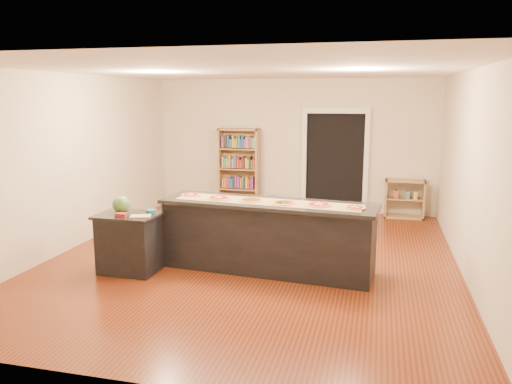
% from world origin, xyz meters
% --- Properties ---
extents(room, '(6.00, 7.00, 2.80)m').
position_xyz_m(room, '(0.00, 0.00, 1.40)').
color(room, beige).
rests_on(room, ground).
extents(doorway, '(1.40, 0.09, 2.21)m').
position_xyz_m(doorway, '(0.90, 3.46, 1.20)').
color(doorway, black).
rests_on(doorway, room).
extents(kitchen_island, '(3.02, 0.82, 1.00)m').
position_xyz_m(kitchen_island, '(0.33, -0.43, 0.50)').
color(kitchen_island, black).
rests_on(kitchen_island, ground).
extents(side_counter, '(0.84, 0.62, 0.84)m').
position_xyz_m(side_counter, '(-1.54, -0.97, 0.42)').
color(side_counter, black).
rests_on(side_counter, ground).
extents(bookshelf, '(0.88, 0.31, 1.76)m').
position_xyz_m(bookshelf, '(-1.15, 3.29, 0.88)').
color(bookshelf, '#A68050').
rests_on(bookshelf, ground).
extents(low_shelf, '(0.78, 0.34, 0.78)m').
position_xyz_m(low_shelf, '(2.34, 3.28, 0.39)').
color(low_shelf, '#A68050').
rests_on(low_shelf, ground).
extents(waste_bin, '(0.25, 0.25, 0.36)m').
position_xyz_m(waste_bin, '(-0.35, 3.09, 0.18)').
color(waste_bin, '#5779C2').
rests_on(waste_bin, ground).
extents(kraft_paper, '(2.65, 0.71, 0.00)m').
position_xyz_m(kraft_paper, '(0.33, -0.45, 1.00)').
color(kraft_paper, '#906B4A').
rests_on(kraft_paper, kitchen_island).
extents(watermelon, '(0.25, 0.25, 0.25)m').
position_xyz_m(watermelon, '(-1.64, -0.94, 0.96)').
color(watermelon, '#144214').
rests_on(watermelon, side_counter).
extents(cutting_board, '(0.32, 0.26, 0.02)m').
position_xyz_m(cutting_board, '(-1.29, -1.08, 0.84)').
color(cutting_board, tan).
rests_on(cutting_board, side_counter).
extents(package_red, '(0.15, 0.11, 0.05)m').
position_xyz_m(package_red, '(-1.55, -1.13, 0.86)').
color(package_red, maroon).
rests_on(package_red, side_counter).
extents(package_teal, '(0.14, 0.14, 0.05)m').
position_xyz_m(package_teal, '(-1.25, -0.84, 0.86)').
color(package_teal, '#195966').
rests_on(package_teal, side_counter).
extents(pizza_a, '(0.28, 0.28, 0.02)m').
position_xyz_m(pizza_a, '(-0.87, -0.29, 1.01)').
color(pizza_a, '#DBA654').
rests_on(pizza_a, kitchen_island).
extents(pizza_b, '(0.32, 0.32, 0.02)m').
position_xyz_m(pizza_b, '(-0.40, -0.42, 1.01)').
color(pizza_b, '#DBA654').
rests_on(pizza_b, kitchen_island).
extents(pizza_c, '(0.33, 0.33, 0.02)m').
position_xyz_m(pizza_c, '(0.09, -0.44, 1.01)').
color(pizza_c, '#DBA654').
rests_on(pizza_c, kitchen_island).
extents(pizza_d, '(0.35, 0.35, 0.02)m').
position_xyz_m(pizza_d, '(0.56, -0.50, 1.01)').
color(pizza_d, '#DBA654').
rests_on(pizza_d, kitchen_island).
extents(pizza_e, '(0.35, 0.35, 0.02)m').
position_xyz_m(pizza_e, '(1.05, -0.51, 1.01)').
color(pizza_e, '#DBA654').
rests_on(pizza_e, kitchen_island).
extents(pizza_f, '(0.28, 0.28, 0.02)m').
position_xyz_m(pizza_f, '(1.52, -0.58, 1.01)').
color(pizza_f, '#DBA654').
rests_on(pizza_f, kitchen_island).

